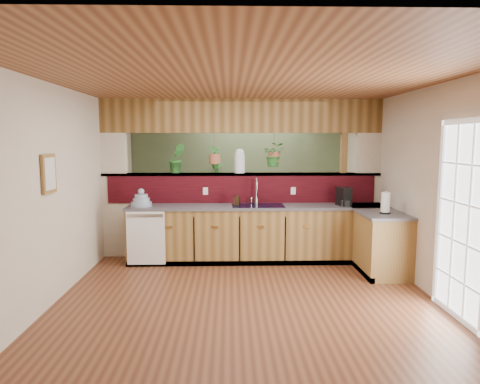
{
  "coord_description": "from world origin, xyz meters",
  "views": [
    {
      "loc": [
        -0.2,
        -5.73,
        1.93
      ],
      "look_at": [
        -0.04,
        0.7,
        1.15
      ],
      "focal_mm": 32.0,
      "sensor_mm": 36.0,
      "label": 1
    }
  ],
  "objects_px": {
    "soap_dispenser": "(237,199)",
    "dish_stack": "(141,201)",
    "shelving_console": "(198,208)",
    "faucet": "(256,190)",
    "paper_towel": "(385,203)",
    "coffee_maker": "(344,197)",
    "glass_jar": "(240,161)"
  },
  "relations": [
    {
      "from": "coffee_maker",
      "to": "soap_dispenser",
      "type": "bearing_deg",
      "value": 160.33
    },
    {
      "from": "soap_dispenser",
      "to": "glass_jar",
      "type": "xyz_separation_m",
      "value": [
        0.05,
        0.32,
        0.59
      ]
    },
    {
      "from": "soap_dispenser",
      "to": "paper_towel",
      "type": "relative_size",
      "value": 0.61
    },
    {
      "from": "soap_dispenser",
      "to": "shelving_console",
      "type": "relative_size",
      "value": 0.12
    },
    {
      "from": "faucet",
      "to": "paper_towel",
      "type": "distance_m",
      "value": 2.01
    },
    {
      "from": "dish_stack",
      "to": "coffee_maker",
      "type": "height_order",
      "value": "coffee_maker"
    },
    {
      "from": "soap_dispenser",
      "to": "paper_towel",
      "type": "height_order",
      "value": "paper_towel"
    },
    {
      "from": "coffee_maker",
      "to": "glass_jar",
      "type": "distance_m",
      "value": 1.78
    },
    {
      "from": "faucet",
      "to": "paper_towel",
      "type": "height_order",
      "value": "faucet"
    },
    {
      "from": "coffee_maker",
      "to": "paper_towel",
      "type": "bearing_deg",
      "value": -77.97
    },
    {
      "from": "coffee_maker",
      "to": "shelving_console",
      "type": "height_order",
      "value": "coffee_maker"
    },
    {
      "from": "paper_towel",
      "to": "shelving_console",
      "type": "bearing_deg",
      "value": 133.26
    },
    {
      "from": "soap_dispenser",
      "to": "coffee_maker",
      "type": "relative_size",
      "value": 0.67
    },
    {
      "from": "soap_dispenser",
      "to": "coffee_maker",
      "type": "bearing_deg",
      "value": -3.51
    },
    {
      "from": "dish_stack",
      "to": "paper_towel",
      "type": "distance_m",
      "value": 3.67
    },
    {
      "from": "faucet",
      "to": "dish_stack",
      "type": "bearing_deg",
      "value": -173.55
    },
    {
      "from": "paper_towel",
      "to": "glass_jar",
      "type": "height_order",
      "value": "glass_jar"
    },
    {
      "from": "dish_stack",
      "to": "shelving_console",
      "type": "relative_size",
      "value": 0.19
    },
    {
      "from": "soap_dispenser",
      "to": "shelving_console",
      "type": "distance_m",
      "value": 2.41
    },
    {
      "from": "faucet",
      "to": "shelving_console",
      "type": "relative_size",
      "value": 0.26
    },
    {
      "from": "soap_dispenser",
      "to": "paper_towel",
      "type": "bearing_deg",
      "value": -21.95
    },
    {
      "from": "dish_stack",
      "to": "soap_dispenser",
      "type": "distance_m",
      "value": 1.5
    },
    {
      "from": "paper_towel",
      "to": "glass_jar",
      "type": "relative_size",
      "value": 0.81
    },
    {
      "from": "faucet",
      "to": "paper_towel",
      "type": "relative_size",
      "value": 1.31
    },
    {
      "from": "shelving_console",
      "to": "dish_stack",
      "type": "bearing_deg",
      "value": -123.63
    },
    {
      "from": "coffee_maker",
      "to": "glass_jar",
      "type": "xyz_separation_m",
      "value": [
        -1.64,
        0.43,
        0.56
      ]
    },
    {
      "from": "glass_jar",
      "to": "soap_dispenser",
      "type": "bearing_deg",
      "value": -99.27
    },
    {
      "from": "dish_stack",
      "to": "paper_towel",
      "type": "height_order",
      "value": "paper_towel"
    },
    {
      "from": "dish_stack",
      "to": "soap_dispenser",
      "type": "relative_size",
      "value": 1.64
    },
    {
      "from": "soap_dispenser",
      "to": "dish_stack",
      "type": "bearing_deg",
      "value": -176.28
    },
    {
      "from": "faucet",
      "to": "soap_dispenser",
      "type": "distance_m",
      "value": 0.36
    },
    {
      "from": "dish_stack",
      "to": "coffee_maker",
      "type": "bearing_deg",
      "value": -0.11
    }
  ]
}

